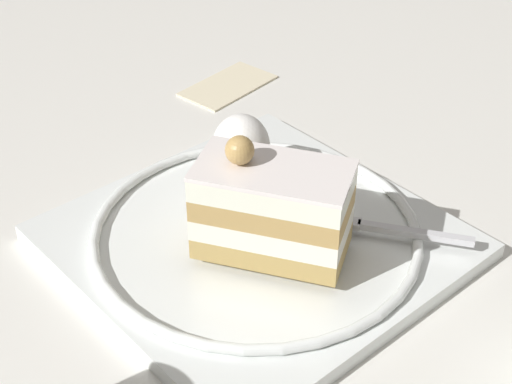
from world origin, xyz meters
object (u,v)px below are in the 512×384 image
Objects in this scene: whipped_cream_dollop at (240,148)px; folded_napkin at (228,85)px; fork at (380,228)px; dessert_plate at (256,238)px; cake_slice at (272,208)px.

folded_napkin is (0.17, -0.08, -0.04)m from whipped_cream_dollop.
whipped_cream_dollop is 0.12m from fork.
whipped_cream_dollop is at bearing -19.91° from dessert_plate.
cake_slice is at bearing 156.75° from folded_napkin.
whipped_cream_dollop is at bearing 153.46° from folded_napkin.
whipped_cream_dollop is 0.57× the size of folded_napkin.
dessert_plate is at bearing -6.96° from cake_slice.
dessert_plate is 0.09m from fork.
dessert_plate is 0.05m from cake_slice.
cake_slice is 2.07× the size of whipped_cream_dollop.
whipped_cream_dollop reaches higher than fork.
cake_slice reaches higher than fork.
dessert_plate is at bearing 160.09° from whipped_cream_dollop.
folded_napkin is (0.28, -0.03, -0.02)m from fork.
fork is at bearing -154.83° from whipped_cream_dollop.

